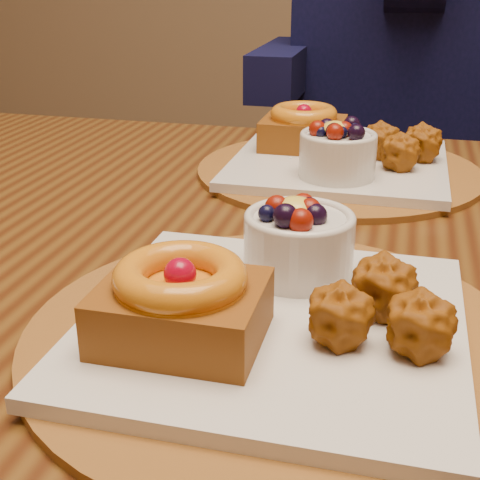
{
  "coord_description": "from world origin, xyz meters",
  "views": [
    {
      "loc": [
        0.01,
        -0.68,
        1.02
      ],
      "look_at": [
        -0.11,
        -0.19,
        0.81
      ],
      "focal_mm": 50.0,
      "sensor_mm": 36.0,
      "label": 1
    }
  ],
  "objects_px": {
    "place_setting_near": "(271,305)",
    "place_setting_far": "(337,155)",
    "dining_table": "(312,298)",
    "chair_far": "(384,201)"
  },
  "relations": [
    {
      "from": "place_setting_near",
      "to": "place_setting_far",
      "type": "distance_m",
      "value": 0.43
    },
    {
      "from": "place_setting_far",
      "to": "chair_far",
      "type": "height_order",
      "value": "chair_far"
    },
    {
      "from": "dining_table",
      "to": "chair_far",
      "type": "xyz_separation_m",
      "value": [
        0.05,
        0.87,
        -0.18
      ]
    },
    {
      "from": "chair_far",
      "to": "place_setting_near",
      "type": "bearing_deg",
      "value": -100.64
    },
    {
      "from": "dining_table",
      "to": "place_setting_far",
      "type": "height_order",
      "value": "place_setting_far"
    },
    {
      "from": "dining_table",
      "to": "place_setting_near",
      "type": "distance_m",
      "value": 0.24
    },
    {
      "from": "dining_table",
      "to": "chair_far",
      "type": "relative_size",
      "value": 1.79
    },
    {
      "from": "place_setting_near",
      "to": "place_setting_far",
      "type": "height_order",
      "value": "same"
    },
    {
      "from": "dining_table",
      "to": "place_setting_far",
      "type": "relative_size",
      "value": 4.21
    },
    {
      "from": "place_setting_far",
      "to": "dining_table",
      "type": "bearing_deg",
      "value": -89.16
    }
  ]
}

